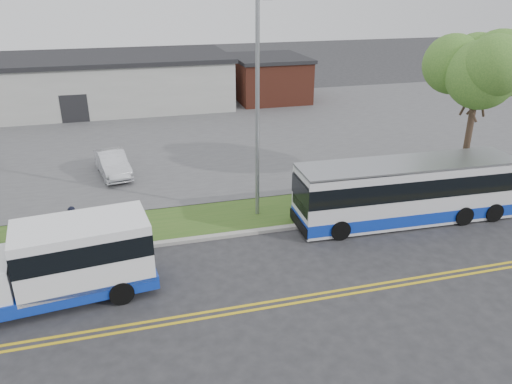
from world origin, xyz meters
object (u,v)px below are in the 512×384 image
object	(u,v)px
tree_east	(480,69)
streetlight_near	(258,104)
pedestrian	(74,226)
transit_bus	(406,191)
shuttle_bus	(62,260)
parked_car_a	(113,164)

from	to	relation	value
tree_east	streetlight_near	world-z (taller)	streetlight_near
tree_east	streetlight_near	size ratio (longest dim) A/B	0.88
streetlight_near	pedestrian	world-z (taller)	streetlight_near
tree_east	streetlight_near	xyz separation A→B (m)	(-11.00, -0.27, -0.97)
tree_east	transit_bus	bearing A→B (deg)	-153.14
tree_east	transit_bus	xyz separation A→B (m)	(-4.74, -2.40, -4.80)
streetlight_near	tree_east	bearing A→B (deg)	1.42
shuttle_bus	parked_car_a	distance (m)	11.56
transit_bus	parked_car_a	bearing A→B (deg)	145.98
transit_bus	pedestrian	bearing A→B (deg)	176.53
tree_east	parked_car_a	size ratio (longest dim) A/B	2.06
pedestrian	transit_bus	bearing A→B (deg)	169.72
tree_east	transit_bus	size ratio (longest dim) A/B	0.83
streetlight_near	parked_car_a	world-z (taller)	streetlight_near
tree_east	parked_car_a	distance (m)	19.39
shuttle_bus	transit_bus	distance (m)	14.46
transit_bus	parked_car_a	world-z (taller)	transit_bus
tree_east	shuttle_bus	size ratio (longest dim) A/B	1.15
streetlight_near	transit_bus	world-z (taller)	streetlight_near
transit_bus	parked_car_a	size ratio (longest dim) A/B	2.49
tree_east	transit_bus	world-z (taller)	tree_east
transit_bus	parked_car_a	distance (m)	15.58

